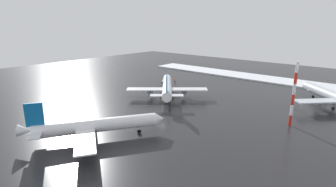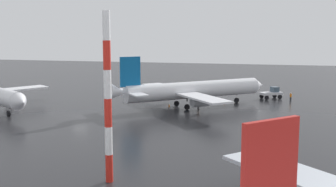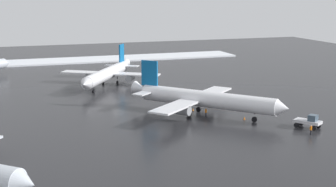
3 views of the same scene
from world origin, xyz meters
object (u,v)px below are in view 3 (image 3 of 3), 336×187
airplane_parked_portside (108,74)px  ground_crew_mid_apron (206,112)px  traffic_cone_near_nose (244,118)px  traffic_cone_mid_line (193,109)px  airplane_foreground_jet (203,99)px  pushback_tug (309,121)px  ground_crew_beside_wing (311,129)px

airplane_parked_portside → ground_crew_mid_apron: size_ratio=16.23×
airplane_parked_portside → traffic_cone_near_nose: airplane_parked_portside is taller
traffic_cone_near_nose → traffic_cone_mid_line: 11.72m
airplane_foreground_jet → traffic_cone_mid_line: 5.11m
traffic_cone_near_nose → traffic_cone_mid_line: size_ratio=1.00×
traffic_cone_near_nose → traffic_cone_mid_line: bearing=-146.6°
ground_crew_mid_apron → traffic_cone_mid_line: (-5.53, -0.45, -0.70)m
airplane_foreground_jet → ground_crew_mid_apron: (1.41, 0.02, -2.28)m
airplane_foreground_jet → traffic_cone_near_nose: bearing=6.0°
ground_crew_mid_apron → traffic_cone_near_nose: ground_crew_mid_apron is taller
airplane_parked_portside → traffic_cone_near_nose: bearing=53.7°
airplane_parked_portside → traffic_cone_near_nose: size_ratio=50.47×
airplane_foreground_jet → pushback_tug: (14.80, 13.95, -1.97)m
airplane_foreground_jet → traffic_cone_near_nose: (5.66, 6.01, -2.98)m
airplane_parked_portside → pushback_tug: bearing=57.8°
airplane_parked_portside → ground_crew_mid_apron: (37.97, 10.68, -2.09)m
pushback_tug → ground_crew_beside_wing: size_ratio=2.96×
traffic_cone_near_nose → airplane_foreground_jet: bearing=-133.3°
airplane_parked_portside → pushback_tug: size_ratio=5.49×
ground_crew_beside_wing → traffic_cone_mid_line: ground_crew_beside_wing is taller
pushback_tug → traffic_cone_mid_line: size_ratio=9.19×
pushback_tug → traffic_cone_mid_line: bearing=-176.0°
airplane_foreground_jet → ground_crew_mid_apron: 2.68m
pushback_tug → traffic_cone_mid_line: 23.80m
airplane_parked_portside → ground_crew_mid_apron: airplane_parked_portside is taller
airplane_foreground_jet → traffic_cone_mid_line: (-4.13, -0.44, -2.98)m
ground_crew_mid_apron → traffic_cone_near_nose: size_ratio=3.11×
airplane_foreground_jet → ground_crew_beside_wing: size_ratio=15.85×
ground_crew_mid_apron → traffic_cone_mid_line: 5.59m
airplane_foreground_jet → traffic_cone_mid_line: airplane_foreground_jet is taller
ground_crew_mid_apron → traffic_cone_near_nose: 7.38m
ground_crew_mid_apron → airplane_parked_portside: bearing=-33.2°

